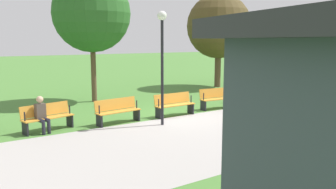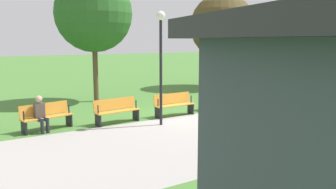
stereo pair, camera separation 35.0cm
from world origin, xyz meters
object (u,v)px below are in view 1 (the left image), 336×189
Objects in this scene: bench_2 at (217,98)px; tree_1 at (219,26)px; bench_5 at (47,117)px; lamp_post at (162,47)px; bench_0 at (270,87)px; bench_1 at (249,92)px; bench_3 at (174,104)px; bench_4 at (118,110)px; person_seated at (42,114)px; tree_0 at (92,14)px.

tree_1 is at bearing -126.28° from bench_2.
lamp_post is at bearing 145.62° from bench_5.
bench_0 and bench_5 have the same top height.
bench_3 is (4.79, 0.50, 0.00)m from bench_1.
bench_0 is at bearing -162.16° from bench_2.
lamp_post reaches higher than bench_4.
bench_1 is 7.21m from bench_4.
bench_4 is at bearing 164.05° from person_seated.
bench_1 is 9.81m from person_seated.
bench_0 is at bearing 171.03° from bench_5.
bench_0 is 1.00× the size of bench_1.
tree_0 is 6.02m from lamp_post.
bench_4 is at bearing 159.16° from bench_5.
bench_1 and bench_4 have the same top height.
tree_0 reaches higher than bench_4.
bench_5 is (2.38, -0.37, 0.00)m from bench_4.
bench_0 is 0.44× the size of lamp_post.
bench_0 is 4.82m from bench_2.
bench_2 is 7.21m from bench_5.
bench_4 is 1.44× the size of person_seated.
tree_1 is at bearing -104.62° from bench_1.
tree_0 is 1.03× the size of tree_1.
bench_1 and bench_5 have the same top height.
bench_3 is 2.41m from bench_4.
bench_2 is 1.02× the size of bench_3.
bench_2 is 4.42m from lamp_post.
bench_2 is 2.41m from bench_3.
bench_2 is at bearing -177.03° from bench_3.
lamp_post is (-0.18, 5.83, -1.47)m from tree_0.
bench_2 is at bearing 174.03° from bench_4.
bench_2 is 0.28× the size of tree_0.
bench_1 is 0.30× the size of tree_1.
lamp_post is (5.99, 1.48, 2.29)m from bench_1.
tree_1 reaches higher than bench_2.
tree_0 is 1.53× the size of lamp_post.
person_seated is (2.60, -0.18, 0.17)m from bench_4.
bench_4 is 2.61m from person_seated.
bench_4 is 0.99× the size of bench_5.
tree_1 is at bearing -175.68° from tree_0.
bench_3 is 4.82m from bench_5.
person_seated reaches higher than bench_5.
lamp_post reaches higher than bench_5.
bench_4 is at bearing 77.70° from tree_0.
bench_5 is at bearing 51.88° from tree_0.
tree_0 is (3.79, -4.72, 3.76)m from bench_2.
bench_5 is (4.79, -0.50, 0.00)m from bench_3.
person_seated is 4.55m from lamp_post.
tree_1 is (-2.50, -5.01, 3.37)m from bench_1.
bench_2 is at bearing 20.84° from bench_1.
lamp_post reaches higher than person_seated.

